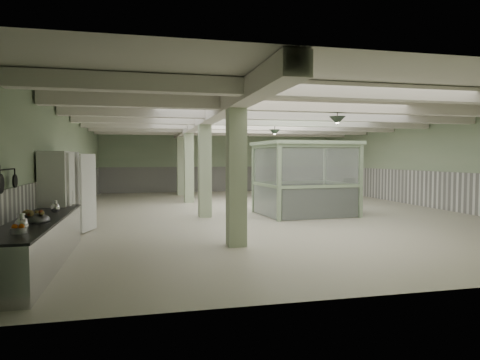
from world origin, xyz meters
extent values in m
plane|color=beige|center=(0.00, 0.00, 0.00)|extent=(20.00, 20.00, 0.00)
cube|color=beige|center=(0.00, 0.00, 3.60)|extent=(14.00, 20.00, 0.02)
cube|color=#A0B490|center=(0.00, 10.00, 1.80)|extent=(14.00, 0.02, 3.60)
cube|color=#A0B490|center=(0.00, -10.00, 1.80)|extent=(14.00, 0.02, 3.60)
cube|color=#A0B490|center=(-7.00, 0.00, 1.80)|extent=(0.02, 20.00, 3.60)
cube|color=#A0B490|center=(7.00, 0.00, 1.80)|extent=(0.02, 20.00, 3.60)
cube|color=white|center=(-6.97, 0.00, 0.75)|extent=(0.05, 19.90, 1.50)
cube|color=white|center=(6.97, 0.00, 0.75)|extent=(0.05, 19.90, 1.50)
cube|color=white|center=(0.00, 9.97, 0.75)|extent=(13.90, 0.05, 1.50)
cube|color=white|center=(-2.50, 0.00, 3.38)|extent=(0.45, 19.90, 0.40)
cube|color=white|center=(0.00, -7.50, 3.42)|extent=(13.90, 0.35, 0.32)
cube|color=white|center=(0.00, -5.00, 3.42)|extent=(13.90, 0.35, 0.32)
cube|color=white|center=(0.00, -2.50, 3.42)|extent=(13.90, 0.35, 0.32)
cube|color=white|center=(0.00, 0.00, 3.42)|extent=(13.90, 0.35, 0.32)
cube|color=white|center=(0.00, 2.50, 3.42)|extent=(13.90, 0.35, 0.32)
cube|color=white|center=(0.00, 5.00, 3.42)|extent=(13.90, 0.35, 0.32)
cube|color=white|center=(0.00, 7.50, 3.42)|extent=(13.90, 0.35, 0.32)
cube|color=#B7CAA3|center=(-2.50, -6.00, 1.80)|extent=(0.42, 0.42, 3.60)
cube|color=#B7CAA3|center=(-2.50, -1.00, 1.80)|extent=(0.42, 0.42, 3.60)
cube|color=#B7CAA3|center=(-2.50, 4.00, 1.80)|extent=(0.42, 0.42, 3.60)
cube|color=#B7CAA3|center=(-2.50, 8.00, 1.80)|extent=(0.42, 0.42, 3.60)
cylinder|color=black|center=(-6.93, -7.60, 1.85)|extent=(0.02, 1.20, 0.02)
cone|color=#29372B|center=(0.50, -5.00, 3.05)|extent=(0.44, 0.44, 0.22)
cone|color=#29372B|center=(0.50, 0.50, 3.05)|extent=(0.44, 0.44, 0.22)
cone|color=#29372B|center=(0.50, 5.50, 3.05)|extent=(0.44, 0.44, 0.22)
cube|color=silver|center=(-6.54, -7.00, 0.44)|extent=(0.83, 4.91, 0.88)
cube|color=black|center=(-6.54, -7.00, 0.89)|extent=(0.87, 4.95, 0.04)
cylinder|color=#B2B2B7|center=(-6.47, -8.61, 0.94)|extent=(0.30, 0.30, 0.09)
cylinder|color=black|center=(-6.88, -8.01, 1.63)|extent=(0.04, 0.32, 0.32)
cylinder|color=black|center=(-6.88, -7.17, 1.63)|extent=(0.03, 0.24, 0.24)
cube|color=white|center=(-6.65, -4.00, 1.11)|extent=(0.60, 2.42, 2.21)
cube|color=white|center=(-6.32, -4.55, 1.11)|extent=(0.06, 0.91, 2.11)
cube|color=white|center=(-6.20, -3.35, 1.11)|extent=(0.34, 0.88, 2.11)
cube|color=silver|center=(-6.28, -4.55, 1.11)|extent=(0.02, 0.05, 0.30)
cube|color=silver|center=(-6.28, -3.45, 1.11)|extent=(0.02, 0.05, 0.30)
cube|color=#9EB994|center=(-0.34, -2.60, 1.25)|extent=(0.13, 0.13, 2.50)
cube|color=#9EB994|center=(-0.51, -0.11, 1.25)|extent=(0.13, 0.13, 2.50)
cube|color=#9EB994|center=(2.66, -2.39, 1.25)|extent=(0.13, 0.13, 2.50)
cube|color=#9EB994|center=(2.48, 0.10, 1.25)|extent=(0.13, 0.13, 2.50)
cube|color=#9EB994|center=(1.07, -1.25, 2.56)|extent=(3.44, 2.97, 0.12)
cube|color=silver|center=(1.16, -2.50, 0.55)|extent=(2.80, 0.26, 1.05)
cube|color=silver|center=(1.16, -2.50, 1.78)|extent=(2.80, 0.26, 1.22)
cube|color=silver|center=(0.99, 0.00, 0.55)|extent=(2.80, 0.26, 1.05)
cube|color=silver|center=(0.99, 0.00, 1.78)|extent=(2.80, 0.26, 1.22)
cube|color=silver|center=(-0.42, -1.35, 0.55)|extent=(0.22, 2.30, 1.05)
cube|color=silver|center=(-0.42, -1.35, 1.78)|extent=(0.22, 2.30, 1.22)
cube|color=silver|center=(2.57, -1.14, 0.55)|extent=(0.22, 2.30, 1.05)
cube|color=silver|center=(2.57, -1.14, 1.78)|extent=(0.22, 2.30, 1.22)
cube|color=#515345|center=(3.06, -0.75, 0.65)|extent=(0.62, 0.72, 1.31)
camera|label=1|loc=(-4.65, -15.63, 2.06)|focal=32.00mm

